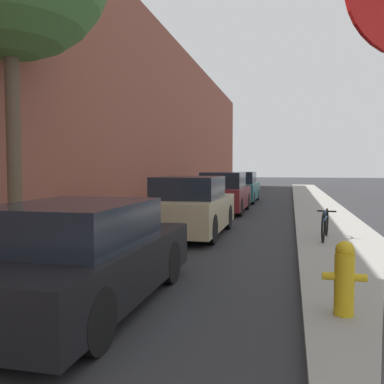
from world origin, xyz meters
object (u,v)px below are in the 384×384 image
(parked_car_maroon, at_px, (224,194))
(bicycle, at_px, (325,224))
(parked_car_champagne, at_px, (190,207))
(fire_hydrant, at_px, (344,277))
(parked_car_black, at_px, (81,257))
(parked_car_teal, at_px, (239,188))

(parked_car_maroon, relative_size, bicycle, 2.51)
(parked_car_champagne, xyz_separation_m, fire_hydrant, (3.14, -5.64, -0.18))
(parked_car_black, bearing_deg, fire_hydrant, 1.83)
(parked_car_champagne, distance_m, parked_car_maroon, 5.62)
(parked_car_black, bearing_deg, parked_car_maroon, 89.85)
(parked_car_champagne, xyz_separation_m, parked_car_teal, (-0.04, 10.74, -0.00))
(parked_car_champagne, relative_size, fire_hydrant, 4.73)
(bicycle, bearing_deg, parked_car_champagne, 179.45)
(parked_car_black, height_order, parked_car_teal, parked_car_teal)
(fire_hydrant, xyz_separation_m, bicycle, (0.19, 5.09, -0.08))
(fire_hydrant, bearing_deg, parked_car_maroon, 105.60)
(bicycle, bearing_deg, fire_hydrant, -83.30)
(parked_car_champagne, height_order, parked_car_maroon, parked_car_maroon)
(parked_car_maroon, bearing_deg, fire_hydrant, -74.40)
(bicycle, bearing_deg, parked_car_black, -114.11)
(parked_car_champagne, relative_size, parked_car_maroon, 0.97)
(parked_car_black, xyz_separation_m, parked_car_champagne, (0.03, 5.74, 0.09))
(parked_car_black, distance_m, parked_car_teal, 16.48)
(parked_car_maroon, relative_size, fire_hydrant, 4.89)
(parked_car_teal, xyz_separation_m, bicycle, (3.38, -11.29, -0.26))
(parked_car_maroon, relative_size, parked_car_teal, 0.94)
(parked_car_black, relative_size, fire_hydrant, 4.76)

